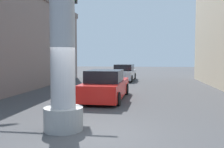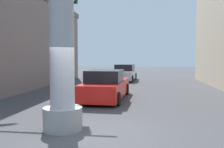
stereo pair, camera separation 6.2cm
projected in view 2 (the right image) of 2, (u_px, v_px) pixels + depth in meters
ground_plane at (122, 90)px, 16.94m from camera, size 89.63×89.63×0.00m
traffic_light_mast at (20, 20)px, 13.15m from camera, size 5.70×0.32×5.86m
car_lead at (106, 86)px, 13.20m from camera, size 2.11×5.21×1.56m
car_far at (125, 73)px, 24.13m from camera, size 2.11×4.77×1.56m
palm_tree_mid_left at (20, 11)px, 17.22m from camera, size 2.83×3.04×9.38m
pedestrian_far_left at (56, 72)px, 21.10m from camera, size 0.44×0.44×1.71m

